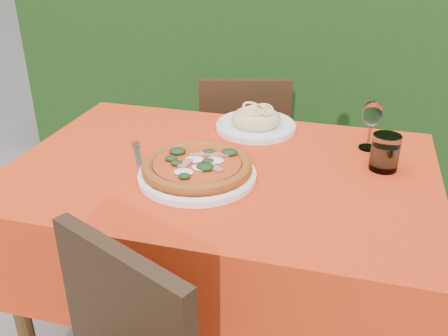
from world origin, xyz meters
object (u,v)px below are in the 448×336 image
(pizza_plate, at_px, (197,169))
(pasta_plate, at_px, (256,122))
(fork, at_px, (138,156))
(chair_far, at_px, (243,151))
(water_glass, at_px, (385,154))
(wine_glass, at_px, (372,115))

(pizza_plate, relative_size, pasta_plate, 1.23)
(pizza_plate, relative_size, fork, 1.68)
(chair_far, bearing_deg, water_glass, 118.39)
(chair_far, relative_size, pizza_plate, 2.42)
(pasta_plate, relative_size, water_glass, 2.59)
(pasta_plate, bearing_deg, wine_glass, -9.43)
(chair_far, distance_m, pasta_plate, 0.50)
(water_glass, relative_size, fork, 0.53)
(chair_far, bearing_deg, fork, 60.72)
(pasta_plate, bearing_deg, pizza_plate, -101.55)
(wine_glass, distance_m, fork, 0.74)
(water_glass, xyz_separation_m, fork, (-0.74, -0.12, -0.05))
(chair_far, distance_m, pizza_plate, 0.85)
(pasta_plate, xyz_separation_m, wine_glass, (0.38, -0.06, 0.08))
(wine_glass, bearing_deg, pasta_plate, 170.57)
(fork, bearing_deg, pasta_plate, 17.42)
(chair_far, bearing_deg, wine_glass, 123.81)
(chair_far, bearing_deg, pizza_plate, 78.22)
(fork, bearing_deg, wine_glass, -8.42)
(pasta_plate, bearing_deg, chair_far, 109.05)
(pizza_plate, height_order, pasta_plate, pasta_plate)
(wine_glass, bearing_deg, pizza_plate, -143.65)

